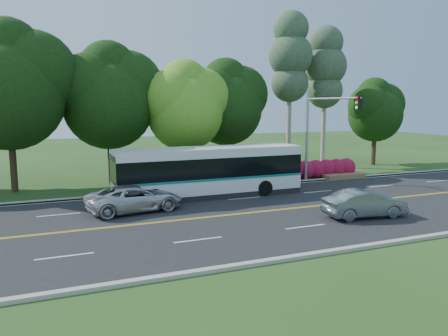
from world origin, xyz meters
name	(u,v)px	position (x,y,z in m)	size (l,w,h in m)	color
ground	(279,210)	(0.00, 0.00, 0.00)	(120.00, 120.00, 0.00)	#244818
road	(279,210)	(0.00, 0.00, 0.01)	(60.00, 14.00, 0.02)	black
curb_north	(229,187)	(0.00, 7.15, 0.07)	(60.00, 0.30, 0.15)	#ABA69A
curb_south	(364,247)	(0.00, -7.15, 0.07)	(60.00, 0.30, 0.15)	#ABA69A
grass_verge	(219,183)	(0.00, 9.00, 0.05)	(60.00, 4.00, 0.10)	#244818
lane_markings	(277,210)	(-0.09, 0.00, 0.02)	(57.60, 13.82, 0.00)	gold
tree_row	(140,93)	(-5.15, 12.13, 6.73)	(44.70, 9.10, 13.84)	black
bougainvillea_hedge	(307,170)	(7.18, 8.15, 0.72)	(9.50, 2.25, 1.50)	maroon
traffic_signal	(322,122)	(6.49, 5.40, 4.67)	(0.42, 6.10, 7.00)	#919499
transit_bus	(209,172)	(-2.34, 4.92, 1.59)	(12.10, 2.73, 3.16)	silver
sedan	(365,204)	(3.35, -3.15, 0.74)	(1.52, 4.37, 1.44)	slate
suv	(135,198)	(-7.53, 2.75, 0.75)	(2.43, 5.27, 1.46)	silver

